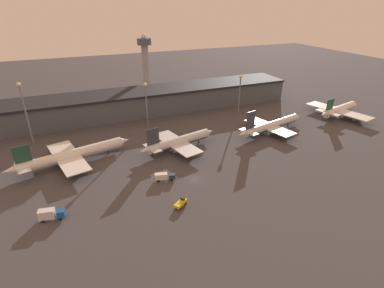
# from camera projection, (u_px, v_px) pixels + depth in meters

# --- Properties ---
(ground) EXTENTS (600.00, 600.00, 0.00)m
(ground) POSITION_uv_depth(u_px,v_px,m) (194.00, 179.00, 112.89)
(ground) COLOR #423F44
(terminal_building) EXTENTS (186.05, 24.35, 13.60)m
(terminal_building) POSITION_uv_depth(u_px,v_px,m) (141.00, 102.00, 176.09)
(terminal_building) COLOR #4C515B
(terminal_building) RESTS_ON ground
(airplane_1) EXTENTS (50.09, 32.99, 12.92)m
(airplane_1) POSITION_uv_depth(u_px,v_px,m) (72.00, 155.00, 122.21)
(airplane_1) COLOR white
(airplane_1) RESTS_ON ground
(airplane_2) EXTENTS (39.28, 29.81, 13.02)m
(airplane_2) POSITION_uv_depth(u_px,v_px,m) (179.00, 142.00, 134.37)
(airplane_2) COLOR silver
(airplane_2) RESTS_ON ground
(airplane_3) EXTENTS (45.52, 28.73, 14.25)m
(airplane_3) POSITION_uv_depth(u_px,v_px,m) (271.00, 126.00, 151.86)
(airplane_3) COLOR silver
(airplane_3) RESTS_ON ground
(airplane_4) EXTENTS (36.90, 37.97, 12.29)m
(airplane_4) POSITION_uv_depth(u_px,v_px,m) (340.00, 110.00, 172.42)
(airplane_4) COLOR white
(airplane_4) RESTS_ON ground
(service_vehicle_1) EXTENTS (7.80, 3.80, 2.96)m
(service_vehicle_1) POSITION_uv_depth(u_px,v_px,m) (164.00, 176.00, 111.55)
(service_vehicle_1) COLOR #282D38
(service_vehicle_1) RESTS_ON ground
(service_vehicle_2) EXTENTS (7.80, 3.61, 3.69)m
(service_vehicle_2) POSITION_uv_depth(u_px,v_px,m) (51.00, 214.00, 91.50)
(service_vehicle_2) COLOR #195199
(service_vehicle_2) RESTS_ON ground
(service_vehicle_3) EXTENTS (5.44, 4.74, 2.52)m
(service_vehicle_3) POSITION_uv_depth(u_px,v_px,m) (181.00, 203.00, 97.77)
(service_vehicle_3) COLOR gold
(service_vehicle_3) RESTS_ON ground
(lamp_post_0) EXTENTS (1.80, 1.80, 29.25)m
(lamp_post_0) POSITION_uv_depth(u_px,v_px,m) (24.00, 107.00, 132.48)
(lamp_post_0) COLOR slate
(lamp_post_0) RESTS_ON ground
(lamp_post_1) EXTENTS (1.80, 1.80, 23.60)m
(lamp_post_1) POSITION_uv_depth(u_px,v_px,m) (146.00, 99.00, 153.06)
(lamp_post_1) COLOR slate
(lamp_post_1) RESTS_ON ground
(lamp_post_2) EXTENTS (1.80, 1.80, 22.70)m
(lamp_post_2) POSITION_uv_depth(u_px,v_px,m) (240.00, 89.00, 172.64)
(lamp_post_2) COLOR slate
(lamp_post_2) RESTS_ON ground
(control_tower) EXTENTS (9.00, 9.00, 41.83)m
(control_tower) POSITION_uv_depth(u_px,v_px,m) (145.00, 62.00, 195.99)
(control_tower) COLOR #99999E
(control_tower) RESTS_ON ground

